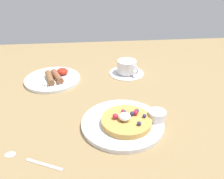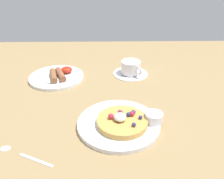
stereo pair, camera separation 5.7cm
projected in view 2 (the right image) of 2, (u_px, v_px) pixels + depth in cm
name	position (u px, v px, depth cm)	size (l,w,h in cm)	color
ground_plane	(96.00, 104.00, 85.17)	(176.00, 130.56, 3.00)	#977C51
pancake_plate	(119.00, 124.00, 71.52)	(24.70, 24.70, 1.32)	white
pancake_with_berries	(122.00, 121.00, 69.79)	(14.92, 14.92, 3.90)	gold
syrup_ramekin	(154.00, 117.00, 70.66)	(5.30, 5.30, 2.90)	white
breakfast_plate	(57.00, 77.00, 98.80)	(22.21, 22.21, 1.19)	white
fried_breakfast	(59.00, 74.00, 97.19)	(9.54, 12.93, 2.75)	brown
coffee_saucer	(130.00, 73.00, 102.72)	(14.78, 14.78, 0.63)	white
coffee_cup	(131.00, 67.00, 101.12)	(8.28, 10.07, 5.25)	white
teaspoon	(17.00, 152.00, 61.74)	(15.42, 7.98, 0.60)	silver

